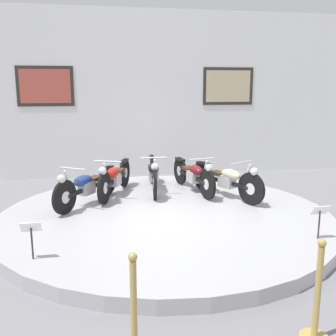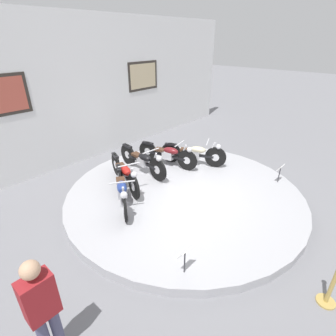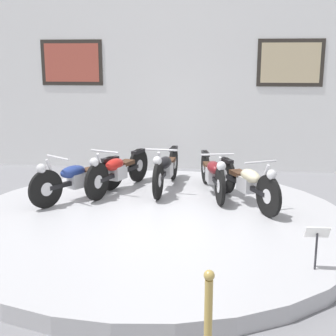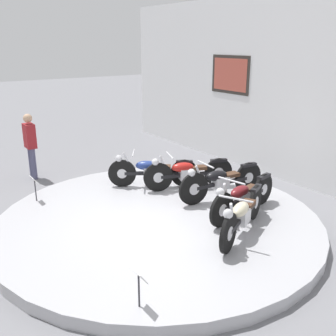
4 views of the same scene
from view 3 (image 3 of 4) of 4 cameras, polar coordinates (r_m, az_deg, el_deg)
name	(u,v)px [view 3 (image 3 of 4)]	position (r m, az deg, el deg)	size (l,w,h in m)	color
ground_plane	(155,229)	(7.04, -1.59, -7.39)	(60.00, 60.00, 0.00)	slate
display_platform	(155,222)	(7.00, -1.59, -6.63)	(5.82, 5.82, 0.20)	#ADADB2
back_wall	(179,73)	(10.58, 1.32, 11.55)	(14.00, 0.22, 4.34)	white
motorcycle_blue	(78,177)	(7.84, -10.93, -1.11)	(1.15, 1.65, 0.78)	black
motorcycle_red	(118,170)	(8.22, -6.15, -0.21)	(0.77, 1.87, 0.79)	black
motorcycle_black	(166,168)	(8.29, -0.25, 0.03)	(0.54, 2.00, 0.80)	black
motorcycle_maroon	(213,173)	(8.04, 5.46, -0.56)	(0.58, 1.93, 0.78)	black
motorcycle_cream	(247,181)	(7.51, 9.59, -1.62)	(0.93, 1.79, 0.79)	black
info_placard_front_centre	(317,238)	(5.40, 17.71, -8.14)	(0.26, 0.11, 0.51)	#333338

